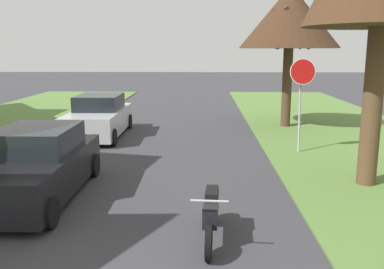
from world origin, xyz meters
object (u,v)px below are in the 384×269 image
(stop_sign_far, at_px, (302,85))
(parked_sedan_silver, at_px, (99,117))
(parked_sedan_black, at_px, (36,166))
(street_tree_right_mid_b, at_px, (290,18))
(parked_motorcycle, at_px, (211,213))

(stop_sign_far, height_order, parked_sedan_silver, stop_sign_far)
(parked_sedan_black, bearing_deg, street_tree_right_mid_b, 50.85)
(street_tree_right_mid_b, relative_size, parked_sedan_black, 1.31)
(parked_sedan_black, relative_size, parked_sedan_silver, 1.00)
(stop_sign_far, relative_size, parked_sedan_black, 0.67)
(parked_sedan_silver, distance_m, parked_motorcycle, 9.84)
(street_tree_right_mid_b, relative_size, parked_motorcycle, 2.83)
(parked_sedan_silver, height_order, parked_motorcycle, parked_sedan_silver)
(street_tree_right_mid_b, height_order, parked_motorcycle, street_tree_right_mid_b)
(parked_motorcycle, bearing_deg, parked_sedan_silver, 115.04)
(street_tree_right_mid_b, xyz_separation_m, parked_motorcycle, (-3.39, -11.00, -4.07))
(street_tree_right_mid_b, relative_size, parked_sedan_silver, 1.31)
(parked_sedan_black, distance_m, parked_sedan_silver, 6.85)
(stop_sign_far, xyz_separation_m, parked_sedan_silver, (-7.10, 2.55, -1.47))
(street_tree_right_mid_b, distance_m, parked_sedan_silver, 8.72)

